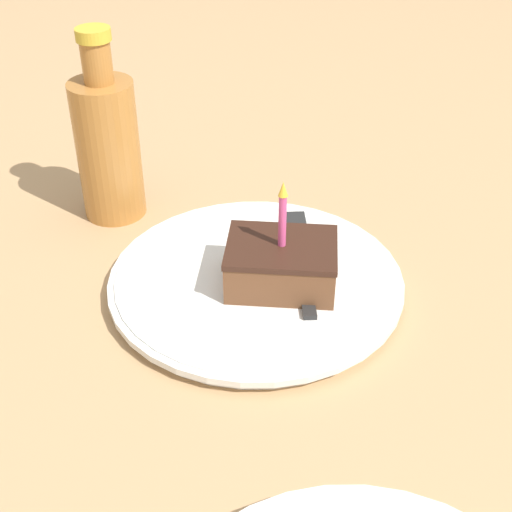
% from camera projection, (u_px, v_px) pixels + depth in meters
% --- Properties ---
extents(ground_plane, '(2.40, 2.40, 0.04)m').
position_uv_depth(ground_plane, '(274.00, 307.00, 0.69)').
color(ground_plane, tan).
rests_on(ground_plane, ground).
extents(plate, '(0.28, 0.28, 0.02)m').
position_uv_depth(plate, '(256.00, 281.00, 0.68)').
color(plate, white).
rests_on(plate, ground_plane).
extents(cake_slice, '(0.08, 0.10, 0.11)m').
position_uv_depth(cake_slice, '(281.00, 263.00, 0.65)').
color(cake_slice, brown).
rests_on(cake_slice, plate).
extents(fork, '(0.17, 0.04, 0.00)m').
position_uv_depth(fork, '(299.00, 251.00, 0.70)').
color(fork, '#262626').
rests_on(fork, plate).
extents(bottle, '(0.07, 0.07, 0.21)m').
position_uv_depth(bottle, '(108.00, 144.00, 0.75)').
color(bottle, '#B27233').
rests_on(bottle, ground_plane).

